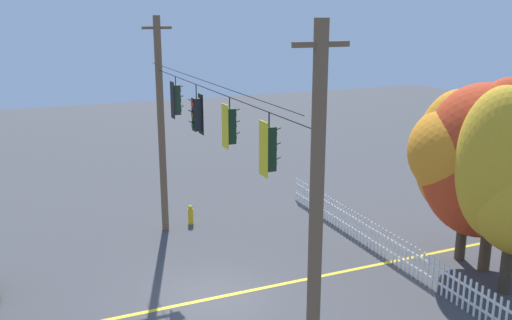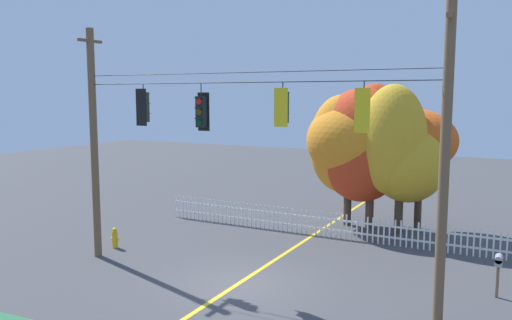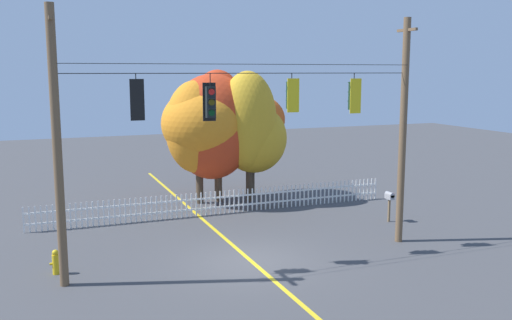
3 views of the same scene
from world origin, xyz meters
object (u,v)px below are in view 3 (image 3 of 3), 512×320
(traffic_signal_southbound_primary, at_px, (137,100))
(autumn_maple_far_west, at_px, (247,122))
(traffic_signal_westbound_side, at_px, (354,96))
(roadside_mailbox, at_px, (390,198))
(traffic_signal_northbound_secondary, at_px, (210,102))
(autumn_oak_far_east, at_px, (251,130))
(autumn_maple_mid, at_px, (213,125))
(traffic_signal_eastbound_side, at_px, (292,95))
(autumn_maple_near_fence, at_px, (201,125))
(fire_hydrant, at_px, (56,262))

(traffic_signal_southbound_primary, relative_size, autumn_maple_far_west, 0.26)
(traffic_signal_westbound_side, relative_size, roadside_mailbox, 1.08)
(traffic_signal_northbound_secondary, distance_m, autumn_oak_far_east, 9.63)
(autumn_oak_far_east, height_order, autumn_maple_far_west, autumn_oak_far_east)
(traffic_signal_northbound_secondary, relative_size, autumn_oak_far_east, 0.24)
(autumn_maple_mid, bearing_deg, traffic_signal_eastbound_side, -89.95)
(traffic_signal_northbound_secondary, relative_size, traffic_signal_westbound_side, 1.09)
(autumn_maple_mid, distance_m, autumn_maple_far_west, 2.08)
(traffic_signal_northbound_secondary, xyz_separation_m, autumn_oak_far_east, (4.59, 8.26, -1.88))
(autumn_maple_near_fence, height_order, autumn_maple_mid, autumn_maple_mid)
(traffic_signal_eastbound_side, height_order, autumn_oak_far_east, autumn_oak_far_east)
(traffic_signal_southbound_primary, distance_m, autumn_maple_mid, 10.44)
(traffic_signal_westbound_side, bearing_deg, roadside_mailbox, 36.22)
(traffic_signal_eastbound_side, height_order, traffic_signal_westbound_side, same)
(autumn_maple_near_fence, distance_m, fire_hydrant, 10.88)
(autumn_maple_near_fence, height_order, autumn_oak_far_east, autumn_oak_far_east)
(traffic_signal_southbound_primary, bearing_deg, fire_hydrant, 156.26)
(traffic_signal_southbound_primary, xyz_separation_m, fire_hydrant, (-2.55, 1.12, -5.20))
(traffic_signal_westbound_side, xyz_separation_m, autumn_oak_far_east, (-0.70, 8.28, -2.00))
(traffic_signal_southbound_primary, height_order, traffic_signal_eastbound_side, same)
(roadside_mailbox, bearing_deg, traffic_signal_eastbound_side, -156.69)
(autumn_oak_far_east, bearing_deg, fire_hydrant, -143.00)
(traffic_signal_southbound_primary, xyz_separation_m, traffic_signal_northbound_secondary, (2.35, 0.02, -0.12))
(autumn_maple_mid, relative_size, autumn_oak_far_east, 1.01)
(traffic_signal_westbound_side, height_order, autumn_maple_far_west, traffic_signal_westbound_side)
(roadside_mailbox, bearing_deg, autumn_oak_far_east, 126.09)
(autumn_maple_far_west, bearing_deg, traffic_signal_westbound_side, -87.31)
(traffic_signal_eastbound_side, relative_size, autumn_maple_near_fence, 0.22)
(traffic_signal_northbound_secondary, bearing_deg, traffic_signal_eastbound_side, -0.38)
(autumn_oak_far_east, height_order, roadside_mailbox, autumn_oak_far_east)
(traffic_signal_westbound_side, height_order, autumn_oak_far_east, autumn_oak_far_east)
(autumn_maple_mid, xyz_separation_m, roadside_mailbox, (5.91, -6.34, -2.80))
(autumn_maple_near_fence, relative_size, autumn_oak_far_east, 0.93)
(fire_hydrant, relative_size, roadside_mailbox, 0.62)
(traffic_signal_westbound_side, relative_size, autumn_oak_far_east, 0.22)
(autumn_maple_near_fence, relative_size, roadside_mailbox, 4.61)
(traffic_signal_southbound_primary, distance_m, roadside_mailbox, 12.27)
(traffic_signal_eastbound_side, height_order, fire_hydrant, traffic_signal_eastbound_side)
(traffic_signal_westbound_side, bearing_deg, autumn_maple_mid, 105.35)
(traffic_signal_northbound_secondary, relative_size, fire_hydrant, 1.89)
(traffic_signal_northbound_secondary, xyz_separation_m, autumn_maple_mid, (2.86, 8.86, -1.61))
(traffic_signal_northbound_secondary, bearing_deg, autumn_maple_far_west, 62.80)
(fire_hydrant, bearing_deg, autumn_maple_mid, 44.99)
(traffic_signal_eastbound_side, bearing_deg, autumn_maple_mid, 90.05)
(traffic_signal_eastbound_side, distance_m, autumn_oak_far_east, 8.70)
(traffic_signal_northbound_secondary, bearing_deg, traffic_signal_southbound_primary, -179.51)
(traffic_signal_westbound_side, bearing_deg, autumn_maple_far_west, 92.69)
(autumn_maple_near_fence, bearing_deg, traffic_signal_eastbound_side, -85.16)
(roadside_mailbox, bearing_deg, autumn_maple_mid, 133.02)
(autumn_maple_mid, height_order, roadside_mailbox, autumn_maple_mid)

